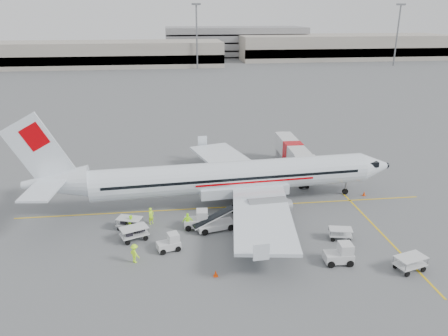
{
  "coord_description": "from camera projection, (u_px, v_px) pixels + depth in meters",
  "views": [
    {
      "loc": [
        -5.66,
        -42.66,
        20.17
      ],
      "look_at": [
        0.0,
        2.0,
        3.8
      ],
      "focal_mm": 35.0,
      "sensor_mm": 36.0,
      "label": 1
    }
  ],
  "objects": [
    {
      "name": "ground",
      "position": [
        226.0,
        207.0,
        47.33
      ],
      "size": [
        360.0,
        360.0,
        0.0
      ],
      "primitive_type": "plane",
      "color": "#56595B"
    },
    {
      "name": "stripe_lead",
      "position": [
        226.0,
        207.0,
        47.33
      ],
      "size": [
        44.0,
        0.2,
        0.01
      ],
      "primitive_type": "cube",
      "color": "yellow",
      "rests_on": "ground"
    },
    {
      "name": "stripe_cross",
      "position": [
        383.0,
        235.0,
        41.52
      ],
      "size": [
        0.2,
        20.0,
        0.01
      ],
      "primitive_type": "cube",
      "color": "yellow",
      "rests_on": "ground"
    },
    {
      "name": "terminal_west",
      "position": [
        74.0,
        54.0,
        162.27
      ],
      "size": [
        110.0,
        22.0,
        9.0
      ],
      "primitive_type": null,
      "color": "gray",
      "rests_on": "ground"
    },
    {
      "name": "terminal_east",
      "position": [
        343.0,
        47.0,
        189.09
      ],
      "size": [
        90.0,
        26.0,
        10.0
      ],
      "primitive_type": null,
      "color": "gray",
      "rests_on": "ground"
    },
    {
      "name": "parking_garage",
      "position": [
        235.0,
        41.0,
        197.07
      ],
      "size": [
        62.0,
        24.0,
        14.0
      ],
      "primitive_type": null,
      "color": "slate",
      "rests_on": "ground"
    },
    {
      "name": "treeline",
      "position": [
        179.0,
        48.0,
        209.47
      ],
      "size": [
        300.0,
        3.0,
        6.0
      ],
      "primitive_type": null,
      "color": "black",
      "rests_on": "ground"
    },
    {
      "name": "mast_center",
      "position": [
        197.0,
        37.0,
        154.18
      ],
      "size": [
        3.2,
        1.2,
        22.0
      ],
      "primitive_type": null,
      "color": "slate",
      "rests_on": "ground"
    },
    {
      "name": "mast_east",
      "position": [
        397.0,
        36.0,
        163.04
      ],
      "size": [
        3.2,
        1.2,
        22.0
      ],
      "primitive_type": null,
      "color": "slate",
      "rests_on": "ground"
    },
    {
      "name": "aircraft",
      "position": [
        233.0,
        157.0,
        46.36
      ],
      "size": [
        41.54,
        33.6,
        10.89
      ],
      "primitive_type": null,
      "rotation": [
        0.0,
        0.0,
        0.07
      ],
      "color": "white",
      "rests_on": "ground"
    },
    {
      "name": "jet_bridge",
      "position": [
        293.0,
        158.0,
        56.79
      ],
      "size": [
        3.06,
        15.36,
        4.02
      ],
      "primitive_type": null,
      "rotation": [
        0.0,
        0.0,
        -0.01
      ],
      "color": "silver",
      "rests_on": "ground"
    },
    {
      "name": "belt_loader",
      "position": [
        215.0,
        217.0,
        42.07
      ],
      "size": [
        5.21,
        2.94,
        2.66
      ],
      "primitive_type": null,
      "rotation": [
        0.0,
        0.0,
        0.24
      ],
      "color": "silver",
      "rests_on": "ground"
    },
    {
      "name": "tug_fore",
      "position": [
        339.0,
        253.0,
        36.59
      ],
      "size": [
        2.43,
        1.46,
        1.83
      ],
      "primitive_type": null,
      "rotation": [
        0.0,
        0.0,
        -0.05
      ],
      "color": "silver",
      "rests_on": "ground"
    },
    {
      "name": "tug_mid",
      "position": [
        197.0,
        219.0,
        42.55
      ],
      "size": [
        2.48,
        1.53,
        1.84
      ],
      "primitive_type": null,
      "rotation": [
        0.0,
        0.0,
        -0.07
      ],
      "color": "silver",
      "rests_on": "ground"
    },
    {
      "name": "tug_aft",
      "position": [
        168.0,
        242.0,
        38.62
      ],
      "size": [
        2.26,
        1.67,
        1.56
      ],
      "primitive_type": null,
      "rotation": [
        0.0,
        0.0,
        0.28
      ],
      "color": "silver",
      "rests_on": "ground"
    },
    {
      "name": "cart_loaded_a",
      "position": [
        130.0,
        223.0,
        42.38
      ],
      "size": [
        2.67,
        2.1,
        1.22
      ],
      "primitive_type": null,
      "rotation": [
        0.0,
        0.0,
        -0.35
      ],
      "color": "silver",
      "rests_on": "ground"
    },
    {
      "name": "cart_loaded_b",
      "position": [
        134.0,
        234.0,
        40.4
      ],
      "size": [
        2.85,
        2.3,
        1.29
      ],
      "primitive_type": null,
      "rotation": [
        0.0,
        0.0,
        0.39
      ],
      "color": "silver",
      "rests_on": "ground"
    },
    {
      "name": "cart_empty_a",
      "position": [
        340.0,
        234.0,
        40.56
      ],
      "size": [
        2.31,
        1.65,
        1.09
      ],
      "primitive_type": null,
      "rotation": [
        0.0,
        0.0,
        -0.21
      ],
      "color": "silver",
      "rests_on": "ground"
    },
    {
      "name": "cart_empty_b",
      "position": [
        410.0,
        263.0,
        35.65
      ],
      "size": [
        2.79,
        2.1,
        1.29
      ],
      "primitive_type": null,
      "rotation": [
        0.0,
        0.0,
        0.28
      ],
      "color": "silver",
      "rests_on": "ground"
    },
    {
      "name": "cone_nose",
      "position": [
        364.0,
        193.0,
        50.16
      ],
      "size": [
        0.34,
        0.34,
        0.56
      ],
      "primitive_type": "cone",
      "color": "#EA3A03",
      "rests_on": "ground"
    },
    {
      "name": "cone_port",
      "position": [
        227.0,
        174.0,
        56.03
      ],
      "size": [
        0.32,
        0.32,
        0.53
      ],
      "primitive_type": "cone",
      "color": "#EA3A03",
      "rests_on": "ground"
    },
    {
      "name": "cone_stbd",
      "position": [
        216.0,
        273.0,
        34.96
      ],
      "size": [
        0.35,
        0.35,
        0.57
      ],
      "primitive_type": "cone",
      "color": "#EA3A03",
      "rests_on": "ground"
    },
    {
      "name": "crew_a",
      "position": [
        151.0,
        216.0,
        43.38
      ],
      "size": [
        0.74,
        0.74,
        1.73
      ],
      "primitive_type": "imported",
      "rotation": [
        0.0,
        0.0,
        0.76
      ],
      "color": "#B7FF1F",
      "rests_on": "ground"
    },
    {
      "name": "crew_b",
      "position": [
        131.0,
        223.0,
        42.09
      ],
      "size": [
        0.92,
        0.81,
        1.59
      ],
      "primitive_type": "imported",
      "rotation": [
        0.0,
        0.0,
        -0.32
      ],
      "color": "#B7FF1F",
      "rests_on": "ground"
    },
    {
      "name": "crew_c",
      "position": [
        135.0,
        253.0,
        36.73
      ],
      "size": [
        1.2,
        1.24,
        1.69
      ],
      "primitive_type": "imported",
      "rotation": [
        0.0,
        0.0,
        2.3
      ],
      "color": "#B7FF1F",
      "rests_on": "ground"
    },
    {
      "name": "crew_d",
      "position": [
        188.0,
        222.0,
        42.11
      ],
      "size": [
        1.08,
        0.52,
        1.79
      ],
      "primitive_type": "imported",
      "rotation": [
        0.0,
        0.0,
        3.06
      ],
      "color": "#B7FF1F",
      "rests_on": "ground"
    }
  ]
}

